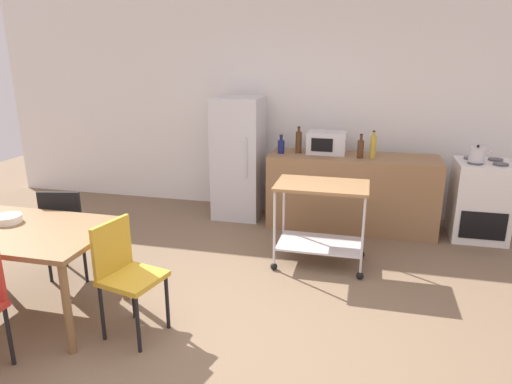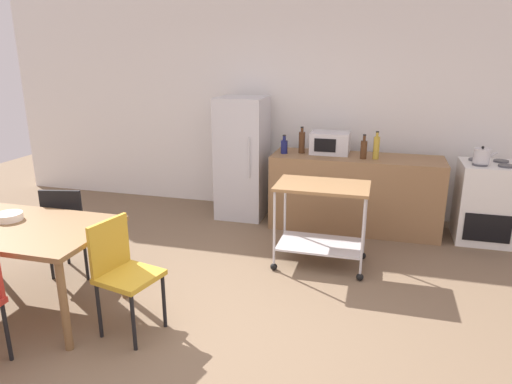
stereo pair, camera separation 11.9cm
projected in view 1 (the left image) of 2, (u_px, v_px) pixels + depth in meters
ground_plane at (213, 335)px, 3.55m from camera, size 12.00×12.00×0.00m
back_wall at (289, 102)px, 6.10m from camera, size 8.40×0.12×2.90m
kitchen_counter at (351, 192)px, 5.63m from camera, size 2.00×0.64×0.90m
dining_table at (17, 237)px, 3.67m from camera, size 1.50×0.90×0.75m
chair_black at (68, 226)px, 4.33m from camera, size 0.48×0.48×0.89m
chair_mustard at (126, 271)px, 3.45m from camera, size 0.48×0.48×0.89m
stove_oven at (480, 200)px, 5.32m from camera, size 0.60×0.61×0.92m
refrigerator at (239, 158)px, 5.96m from camera, size 0.60×0.63×1.55m
kitchen_cart at (321, 211)px, 4.59m from camera, size 0.91×0.57×0.85m
bottle_soy_sauce at (281, 146)px, 5.62m from camera, size 0.08×0.08×0.23m
bottle_olive_oil at (299, 142)px, 5.63m from camera, size 0.08×0.08×0.32m
microwave at (327, 142)px, 5.62m from camera, size 0.46×0.35×0.26m
bottle_vinegar at (361, 148)px, 5.36m from camera, size 0.07×0.07×0.28m
bottle_hot_sauce at (373, 147)px, 5.34m from camera, size 0.07×0.07×0.32m
fruit_bowl at (8, 219)px, 3.76m from camera, size 0.22×0.22×0.06m
kettle at (477, 155)px, 5.09m from camera, size 0.24×0.17×0.19m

